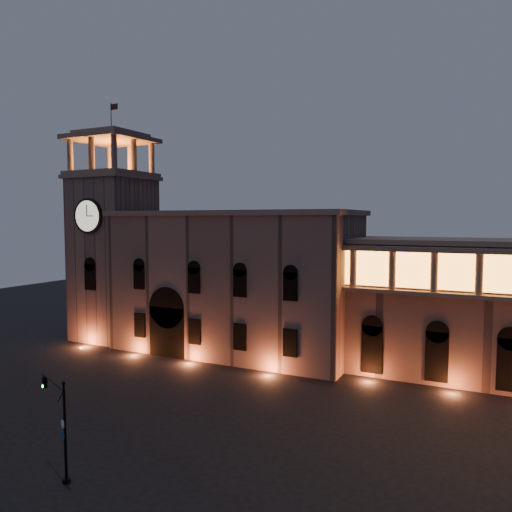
# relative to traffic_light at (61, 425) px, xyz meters

# --- Properties ---
(ground) EXTENTS (160.00, 160.00, 0.00)m
(ground) POSITION_rel_traffic_light_xyz_m (-2.87, 10.09, -3.44)
(ground) COLOR black
(ground) RESTS_ON ground
(government_building) EXTENTS (30.80, 12.80, 17.60)m
(government_building) POSITION_rel_traffic_light_xyz_m (-4.95, 32.03, 5.33)
(government_building) COLOR #785B4E
(government_building) RESTS_ON ground
(clock_tower) EXTENTS (9.80, 9.80, 32.40)m
(clock_tower) POSITION_rel_traffic_light_xyz_m (-23.37, 31.07, 9.06)
(clock_tower) COLOR #785B4E
(clock_tower) RESTS_ON ground
(traffic_light) EXTENTS (4.39, 2.21, 6.56)m
(traffic_light) POSITION_rel_traffic_light_xyz_m (0.00, 0.00, 0.00)
(traffic_light) COLOR black
(traffic_light) RESTS_ON ground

